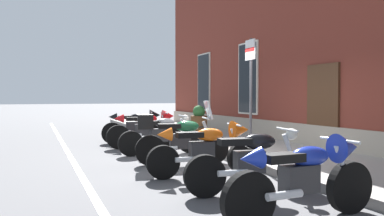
# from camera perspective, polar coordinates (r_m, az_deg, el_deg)

# --- Properties ---
(ground_plane) EXTENTS (140.00, 140.00, 0.00)m
(ground_plane) POSITION_cam_1_polar(r_m,az_deg,el_deg) (8.41, 5.15, -8.17)
(ground_plane) COLOR #4C4C4F
(sidewalk) EXTENTS (27.73, 2.91, 0.14)m
(sidewalk) POSITION_cam_1_polar(r_m,az_deg,el_deg) (9.17, 13.22, -6.92)
(sidewalk) COLOR gray
(sidewalk) RESTS_ON ground_plane
(lane_stripe) EXTENTS (27.73, 0.12, 0.01)m
(lane_stripe) POSITION_cam_1_polar(r_m,az_deg,el_deg) (7.46, -17.32, -9.49)
(lane_stripe) COLOR silver
(lane_stripe) RESTS_ON ground_plane
(motorcycle_black_sport) EXTENTS (0.69, 2.01, 1.05)m
(motorcycle_black_sport) POSITION_cam_1_polar(r_m,az_deg,el_deg) (11.50, -8.63, -2.64)
(motorcycle_black_sport) COLOR black
(motorcycle_black_sport) RESTS_ON ground_plane
(motorcycle_red_sport) EXTENTS (0.62, 2.18, 1.07)m
(motorcycle_red_sport) POSITION_cam_1_polar(r_m,az_deg,el_deg) (10.45, -6.99, -3.04)
(motorcycle_red_sport) COLOR black
(motorcycle_red_sport) RESTS_ON ground_plane
(motorcycle_grey_naked) EXTENTS (0.62, 2.15, 0.98)m
(motorcycle_grey_naked) POSITION_cam_1_polar(r_m,az_deg,el_deg) (9.17, -4.78, -4.29)
(motorcycle_grey_naked) COLOR black
(motorcycle_grey_naked) RESTS_ON ground_plane
(motorcycle_green_touring) EXTENTS (0.82, 1.99, 1.37)m
(motorcycle_green_touring) POSITION_cam_1_polar(r_m,az_deg,el_deg) (7.77, -2.31, -4.75)
(motorcycle_green_touring) COLOR black
(motorcycle_green_touring) RESTS_ON ground_plane
(motorcycle_orange_sport) EXTENTS (0.62, 2.14, 1.01)m
(motorcycle_orange_sport) POSITION_cam_1_polar(r_m,az_deg,el_deg) (6.66, 2.69, -5.98)
(motorcycle_orange_sport) COLOR black
(motorcycle_orange_sport) RESTS_ON ground_plane
(motorcycle_black_naked) EXTENTS (0.64, 2.08, 0.97)m
(motorcycle_black_naked) POSITION_cam_1_polar(r_m,az_deg,el_deg) (5.52, 9.69, -8.36)
(motorcycle_black_naked) COLOR black
(motorcycle_black_naked) RESTS_ON ground_plane
(motorcycle_blue_sport) EXTENTS (0.62, 2.12, 1.00)m
(motorcycle_blue_sport) POSITION_cam_1_polar(r_m,az_deg,el_deg) (4.52, 17.78, -9.81)
(motorcycle_blue_sport) COLOR black
(motorcycle_blue_sport) RESTS_ON ground_plane
(parking_sign) EXTENTS (0.36, 0.07, 2.58)m
(parking_sign) POSITION_cam_1_polar(r_m,az_deg,el_deg) (8.06, 9.18, 4.26)
(parking_sign) COLOR #4C4C51
(parking_sign) RESTS_ON sidewalk
(barrel_planter) EXTENTS (0.57, 0.57, 1.03)m
(barrel_planter) POSITION_cam_1_polar(r_m,az_deg,el_deg) (11.86, 1.09, -2.35)
(barrel_planter) COLOR brown
(barrel_planter) RESTS_ON sidewalk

